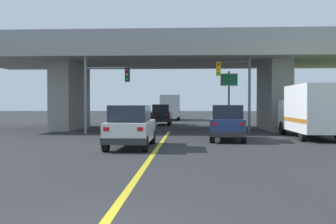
# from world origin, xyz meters

# --- Properties ---
(ground) EXTENTS (160.00, 160.00, 0.00)m
(ground) POSITION_xyz_m (0.00, 26.30, 0.00)
(ground) COLOR #2B2B2D
(overpass_bridge) EXTENTS (31.90, 10.77, 7.25)m
(overpass_bridge) POSITION_xyz_m (0.00, 26.30, 5.11)
(overpass_bridge) COLOR gray
(overpass_bridge) RESTS_ON ground
(lane_divider_stripe) EXTENTS (0.20, 23.67, 0.01)m
(lane_divider_stripe) POSITION_xyz_m (0.00, 11.84, 0.00)
(lane_divider_stripe) COLOR yellow
(lane_divider_stripe) RESTS_ON ground
(suv_lead) EXTENTS (1.97, 4.74, 2.02)m
(suv_lead) POSITION_xyz_m (-1.28, 12.56, 1.01)
(suv_lead) COLOR silver
(suv_lead) RESTS_ON ground
(suv_crossing) EXTENTS (2.31, 4.91, 2.02)m
(suv_crossing) POSITION_xyz_m (3.70, 16.68, 1.01)
(suv_crossing) COLOR navy
(suv_crossing) RESTS_ON ground
(box_truck) EXTENTS (2.33, 7.03, 3.20)m
(box_truck) POSITION_xyz_m (8.79, 18.12, 1.67)
(box_truck) COLOR silver
(box_truck) RESTS_ON ground
(sedan_oncoming) EXTENTS (1.87, 4.39, 2.02)m
(sedan_oncoming) POSITION_xyz_m (-1.22, 33.04, 1.01)
(sedan_oncoming) COLOR black
(sedan_oncoming) RESTS_ON ground
(traffic_signal_nearside) EXTENTS (2.42, 0.36, 5.61)m
(traffic_signal_nearside) POSITION_xyz_m (4.95, 21.89, 3.55)
(traffic_signal_nearside) COLOR #56595E
(traffic_signal_nearside) RESTS_ON ground
(traffic_signal_farside) EXTENTS (3.19, 0.36, 5.39)m
(traffic_signal_farside) POSITION_xyz_m (-4.63, 21.15, 3.36)
(traffic_signal_farside) COLOR slate
(traffic_signal_farside) RESTS_ON ground
(highway_sign) EXTENTS (1.31, 0.17, 4.55)m
(highway_sign) POSITION_xyz_m (4.53, 24.35, 3.26)
(highway_sign) COLOR #56595E
(highway_sign) RESTS_ON ground
(semi_truck_distant) EXTENTS (2.33, 7.21, 3.16)m
(semi_truck_distant) POSITION_xyz_m (-0.85, 44.51, 1.66)
(semi_truck_distant) COLOR navy
(semi_truck_distant) RESTS_ON ground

